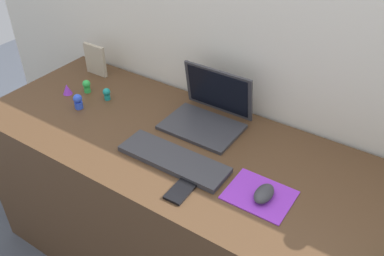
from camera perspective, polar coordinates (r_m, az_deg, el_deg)
The scene contains 12 objects.
back_wall at distance 1.81m, azimuth 7.14°, elevation 1.93°, with size 3.06×0.05×1.39m, color silver.
desk at distance 1.77m, azimuth 0.67°, elevation -12.41°, with size 1.86×0.66×0.74m, color #4C331E.
laptop at distance 1.64m, azimuth 2.38°, elevation 2.42°, with size 0.30×0.25×0.21m.
keyboard at distance 1.46m, azimuth -2.58°, elevation -4.33°, with size 0.41×0.13×0.02m, color #333338.
mousepad at distance 1.36m, azimuth 9.33°, elevation -9.14°, with size 0.21×0.17×0.00m, color purple.
mouse at distance 1.34m, azimuth 9.94°, elevation -8.94°, with size 0.06×0.10×0.03m, color #333338.
cell_phone at distance 1.36m, azimuth -1.38°, elevation -8.50°, with size 0.06×0.13×0.01m, color black.
picture_frame at distance 2.03m, azimuth -13.24°, elevation 9.16°, with size 0.12×0.02×0.15m, color #B2A58C.
toy_figurine_green at distance 1.91m, azimuth -14.38°, elevation 5.68°, with size 0.04×0.04×0.06m.
toy_figurine_teal at distance 1.83m, azimuth -11.72°, elevation 4.69°, with size 0.03×0.03×0.05m.
toy_figurine_purple at distance 1.92m, azimuth -16.91°, elevation 5.16°, with size 0.04×0.04×0.05m, color purple.
toy_figurine_blue at distance 1.80m, azimuth -15.51°, elevation 3.60°, with size 0.04×0.04×0.07m.
Camera 1 is at (0.64, -1.00, 1.69)m, focal length 38.52 mm.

